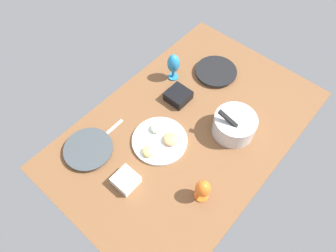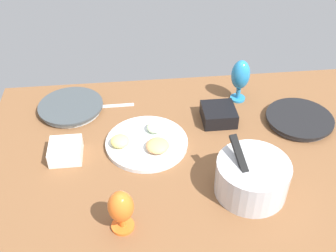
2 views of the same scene
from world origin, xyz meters
TOP-DOWN VIEW (x-y plane):
  - ground_plane at (0.00, 0.00)cm, footprint 160.00×104.00cm
  - dinner_plate_left at (-45.24, -13.18)cm, footprint 27.23×27.23cm
  - dinner_plate_right at (48.30, -31.73)cm, footprint 27.25×27.25cm
  - mixing_bowl at (-15.35, 20.97)cm, footprint 24.17×24.17cm
  - fruit_platter at (17.85, -5.86)cm, footprint 31.48×31.48cm
  - hurricane_glass_orange at (27.63, 31.46)cm, footprint 7.88×7.88cm
  - hurricane_glass_blue at (-24.19, -32.08)cm, footprint 7.93×7.93cm
  - square_bowl_black at (-12.56, -18.04)cm, footprint 13.40×13.40cm
  - square_bowl_white at (47.72, -2.53)cm, footprint 11.74×11.74cm
  - fork_by_right_plate at (30.61, -32.67)cm, footprint 18.01×1.96cm

SIDE VIEW (x-z plane):
  - ground_plane at x=0.00cm, z-range -4.00..0.00cm
  - fork_by_right_plate at x=30.61cm, z-range 0.00..0.60cm
  - dinner_plate_left at x=-45.24cm, z-range 0.06..2.90cm
  - dinner_plate_right at x=48.30cm, z-range 0.06..2.98cm
  - fruit_platter at x=17.85cm, z-range -1.20..4.37cm
  - square_bowl_white at x=47.72cm, z-range 0.33..6.16cm
  - square_bowl_black at x=-12.56cm, z-range 0.35..6.44cm
  - mixing_bowl at x=-15.35cm, z-range -2.58..16.08cm
  - hurricane_glass_orange at x=27.63cm, z-range 1.38..16.44cm
  - hurricane_glass_blue at x=-24.19cm, z-range 2.19..21.50cm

